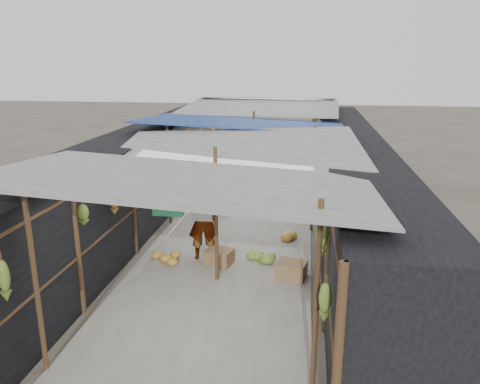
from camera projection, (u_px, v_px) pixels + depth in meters
The scene contains 14 objects.
ground at pixel (174, 382), 6.17m from camera, with size 80.00×80.00×0.00m, color #6B6356.
aisle_slab at pixel (242, 220), 12.35m from camera, with size 3.60×16.00×0.02m, color #9E998E.
stall_left at pixel (142, 175), 12.41m from camera, with size 1.40×15.00×2.30m, color black.
stall_right at pixel (349, 182), 11.67m from camera, with size 1.40×15.00×2.30m, color black.
crate_near at pixel (219, 257), 9.66m from camera, with size 0.54×0.43×0.32m, color #97734D.
crate_mid at pixel (291, 270), 9.05m from camera, with size 0.56×0.45×0.33m, color #97734D.
crate_back at pixel (236, 194), 14.26m from camera, with size 0.43×0.35×0.27m, color #97734D.
black_basin at pixel (308, 198), 14.03m from camera, with size 0.57×0.57×0.17m, color black.
vendor_elderly at pixel (203, 221), 9.75m from camera, with size 0.62×0.41×1.70m, color silver.
shopper_blue at pixel (215, 172), 13.80m from camera, with size 0.88×0.69×1.81m, color navy.
vendor_seated at pixel (289, 177), 15.14m from camera, with size 0.56×0.32×0.86m, color #544E48.
market_canopy at pixel (245, 128), 12.01m from camera, with size 5.62×15.20×2.77m.
hanging_bananas at pixel (247, 160), 11.98m from camera, with size 3.95×14.11×0.84m.
floor_bananas at pixel (247, 207), 13.08m from camera, with size 3.89×7.79×0.31m.
Camera 1 is at (1.61, -5.07, 4.10)m, focal length 35.00 mm.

